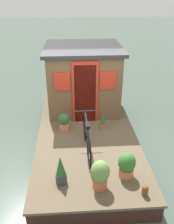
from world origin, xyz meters
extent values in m
plane|color=#47564C|center=(0.00, 0.00, 0.00)|extent=(60.00, 60.00, 0.00)
cube|color=brown|center=(0.00, 0.00, 0.47)|extent=(5.32, 2.62, 0.06)
cube|color=#381E19|center=(0.00, 0.00, 0.22)|extent=(5.21, 2.57, 0.44)
cube|color=brown|center=(1.56, 0.00, 1.43)|extent=(1.94, 2.09, 1.86)
cube|color=#28282B|center=(1.56, 0.00, 2.41)|extent=(2.14, 2.29, 0.10)
cube|color=#19334C|center=(0.57, 0.00, 1.35)|extent=(0.04, 0.60, 1.70)
cube|color=red|center=(0.56, 0.00, 1.40)|extent=(0.03, 0.72, 1.80)
cube|color=red|center=(0.57, -0.63, 1.75)|extent=(0.03, 0.44, 0.52)
cube|color=red|center=(0.57, 0.63, 1.75)|extent=(0.03, 0.44, 0.52)
torus|color=black|center=(-0.37, 0.06, 0.86)|extent=(0.73, 0.05, 0.73)
torus|color=black|center=(-1.42, 0.04, 0.86)|extent=(0.73, 0.05, 0.73)
cylinder|color=black|center=(-0.94, 0.05, 1.09)|extent=(0.98, 0.06, 0.50)
cylinder|color=black|center=(-0.77, 0.05, 1.31)|extent=(0.63, 0.05, 0.07)
cylinder|color=black|center=(-1.25, 0.04, 1.08)|extent=(0.36, 0.04, 0.45)
cylinder|color=black|center=(-0.41, 0.06, 1.09)|extent=(0.12, 0.04, 0.47)
cube|color=black|center=(-1.08, 0.05, 1.32)|extent=(0.20, 0.10, 0.06)
cylinder|color=black|center=(-0.45, 0.06, 1.36)|extent=(0.03, 0.50, 0.02)
cylinder|color=#B2603D|center=(-2.10, -0.12, 0.61)|extent=(0.29, 0.29, 0.23)
ellipsoid|color=#70934C|center=(-2.10, -0.12, 0.90)|extent=(0.37, 0.37, 0.47)
cylinder|color=#C6754C|center=(0.11, 0.61, 0.61)|extent=(0.27, 0.27, 0.23)
ellipsoid|color=#2D602D|center=(0.11, 0.61, 0.84)|extent=(0.29, 0.29, 0.33)
cylinder|color=#38383D|center=(-1.92, 0.64, 0.60)|extent=(0.23, 0.23, 0.21)
cone|color=#2D602D|center=(-1.92, 0.64, 0.93)|extent=(0.21, 0.21, 0.44)
cylinder|color=#B2603D|center=(0.12, -0.48, 0.57)|extent=(0.17, 0.17, 0.14)
cone|color=#2D602D|center=(0.12, -0.48, 0.78)|extent=(0.15, 0.15, 0.28)
cylinder|color=#C6754C|center=(-1.81, -0.71, 0.59)|extent=(0.31, 0.31, 0.20)
ellipsoid|color=#387533|center=(-1.81, -0.71, 0.85)|extent=(0.36, 0.36, 0.44)
cylinder|color=brown|center=(-2.36, -0.96, 0.57)|extent=(0.12, 0.12, 0.16)
sphere|color=brown|center=(-2.36, -0.96, 0.65)|extent=(0.13, 0.13, 0.13)
camera|label=1|loc=(-5.69, 0.38, 4.09)|focal=39.20mm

